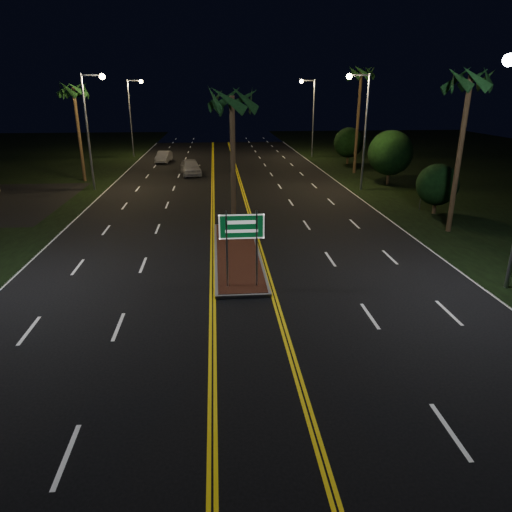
{
  "coord_description": "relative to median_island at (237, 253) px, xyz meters",
  "views": [
    {
      "loc": [
        -0.96,
        -14.46,
        7.75
      ],
      "look_at": [
        0.46,
        1.55,
        1.9
      ],
      "focal_mm": 32.0,
      "sensor_mm": 36.0,
      "label": 1
    }
  ],
  "objects": [
    {
      "name": "streetlight_right_mid",
      "position": [
        10.61,
        15.0,
        5.57
      ],
      "size": [
        1.91,
        0.44,
        9.0
      ],
      "color": "gray",
      "rests_on": "ground"
    },
    {
      "name": "palm_median",
      "position": [
        0.0,
        3.5,
        7.19
      ],
      "size": [
        2.4,
        2.4,
        8.3
      ],
      "color": "#382819",
      "rests_on": "ground"
    },
    {
      "name": "streetlight_right_far",
      "position": [
        10.61,
        35.0,
        5.57
      ],
      "size": [
        1.91,
        0.44,
        9.0
      ],
      "color": "gray",
      "rests_on": "ground"
    },
    {
      "name": "palm_left_far",
      "position": [
        -12.8,
        21.0,
        7.66
      ],
      "size": [
        2.4,
        2.4,
        8.8
      ],
      "color": "#382819",
      "rests_on": "ground"
    },
    {
      "name": "palm_right_far",
      "position": [
        12.8,
        23.0,
        9.06
      ],
      "size": [
        2.4,
        2.4,
        10.3
      ],
      "color": "#382819",
      "rests_on": "ground"
    },
    {
      "name": "car_far",
      "position": [
        -6.78,
        32.03,
        0.65
      ],
      "size": [
        2.33,
        4.55,
        1.46
      ],
      "primitive_type": "imported",
      "rotation": [
        0.0,
        0.0,
        -0.11
      ],
      "color": "silver",
      "rests_on": "ground"
    },
    {
      "name": "ground",
      "position": [
        0.0,
        -7.0,
        -0.08
      ],
      "size": [
        120.0,
        120.0,
        0.0
      ],
      "primitive_type": "plane",
      "color": "black",
      "rests_on": "ground"
    },
    {
      "name": "palm_right_near",
      "position": [
        12.5,
        3.0,
        8.13
      ],
      "size": [
        2.4,
        2.4,
        9.3
      ],
      "color": "#382819",
      "rests_on": "ground"
    },
    {
      "name": "highway_sign",
      "position": [
        0.0,
        -4.2,
        2.32
      ],
      "size": [
        1.8,
        0.08,
        3.2
      ],
      "color": "gray",
      "rests_on": "ground"
    },
    {
      "name": "streetlight_left_mid",
      "position": [
        -10.61,
        17.0,
        5.57
      ],
      "size": [
        1.91,
        0.44,
        9.0
      ],
      "color": "gray",
      "rests_on": "ground"
    },
    {
      "name": "warning_sign",
      "position": [
        13.0,
        8.07,
        1.4
      ],
      "size": [
        0.95,
        0.22,
        2.31
      ],
      "rotation": [
        0.0,
        0.0,
        0.19
      ],
      "color": "gray",
      "rests_on": "ground"
    },
    {
      "name": "median_island",
      "position": [
        0.0,
        0.0,
        0.0
      ],
      "size": [
        2.25,
        10.25,
        0.17
      ],
      "color": "gray",
      "rests_on": "ground"
    },
    {
      "name": "car_near",
      "position": [
        -3.35,
        23.48,
        0.8
      ],
      "size": [
        3.04,
        5.59,
        1.77
      ],
      "primitive_type": "imported",
      "rotation": [
        0.0,
        0.0,
        0.15
      ],
      "color": "silver",
      "rests_on": "ground"
    },
    {
      "name": "shrub_near",
      "position": [
        13.5,
        7.0,
        1.86
      ],
      "size": [
        2.7,
        2.7,
        3.3
      ],
      "color": "#382819",
      "rests_on": "ground"
    },
    {
      "name": "streetlight_left_far",
      "position": [
        -10.61,
        37.0,
        5.57
      ],
      "size": [
        1.91,
        0.44,
        9.0
      ],
      "color": "gray",
      "rests_on": "ground"
    },
    {
      "name": "shrub_mid",
      "position": [
        14.0,
        17.0,
        2.64
      ],
      "size": [
        3.78,
        3.78,
        4.62
      ],
      "color": "#382819",
      "rests_on": "ground"
    },
    {
      "name": "shrub_far",
      "position": [
        13.8,
        29.0,
        2.25
      ],
      "size": [
        3.24,
        3.24,
        3.96
      ],
      "color": "#382819",
      "rests_on": "ground"
    }
  ]
}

